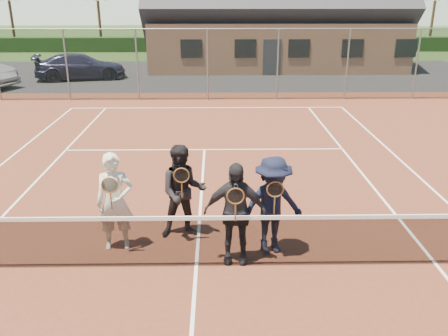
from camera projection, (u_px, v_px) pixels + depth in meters
The scene contains 13 objects.
ground at pixel (210, 76), 26.85m from camera, with size 220.00×220.00×0.00m, color #254017.
court_surface at pixel (196, 267), 8.09m from camera, with size 30.00×30.00×0.02m, color #562819.
tarmac_carpark at pixel (139, 76), 26.78m from camera, with size 40.00×12.00×0.01m, color black.
hedge_row at pixel (211, 44), 37.91m from camera, with size 40.00×1.20×1.10m, color black.
car_c at pixel (80, 66), 25.49m from camera, with size 1.92×4.73×1.37m, color #1C1C38.
court_markings at pixel (196, 266), 8.08m from camera, with size 11.03×23.83×0.01m.
tennis_net at pixel (196, 239), 7.90m from camera, with size 11.68×0.08×1.10m.
perimeter_fence at pixel (208, 65), 20.22m from camera, with size 30.07×0.07×3.02m.
clubhouse at pixel (274, 0), 29.27m from camera, with size 15.60×8.20×7.70m.
player_a at pixel (115, 202), 8.39m from camera, with size 0.71×0.54×1.80m.
player_b at pixel (183, 192), 8.83m from camera, with size 0.95×0.78×1.80m.
player_c at pixel (235, 213), 7.97m from camera, with size 1.08×0.53×1.80m.
player_d at pixel (272, 206), 8.23m from camera, with size 1.31×1.00×1.80m.
Camera 1 is at (0.35, -7.01, 4.40)m, focal length 38.00 mm.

